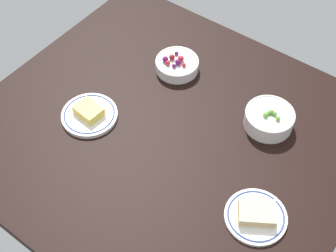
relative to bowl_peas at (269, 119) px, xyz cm
name	(u,v)px	position (x,y,z in cm)	size (l,w,h in cm)	color
dining_table	(168,134)	(-24.01, -20.36, -5.09)	(116.73, 105.45, 4.00)	black
bowl_peas	(269,119)	(0.00, 0.00, 0.00)	(15.46, 15.46, 6.95)	white
plate_sandwich	(256,215)	(13.16, -30.54, -1.75)	(17.21, 17.21, 4.21)	white
bowl_berries	(177,64)	(-37.49, 3.08, -0.78)	(15.06, 15.06, 5.84)	white
plate_cheese	(89,114)	(-47.39, -30.86, -1.80)	(17.95, 17.95, 4.35)	white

